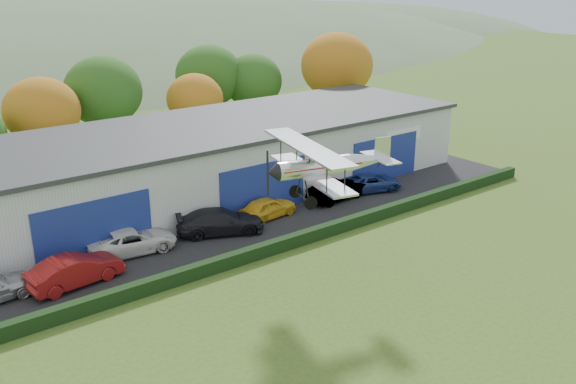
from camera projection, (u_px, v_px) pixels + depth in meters
apron at (248, 223)px, 41.61m from camera, size 48.00×9.00×0.05m
hedge at (292, 241)px, 37.91m from camera, size 46.00×0.60×0.80m
hangar at (217, 157)px, 47.10m from camera, size 40.60×12.60×5.30m
tree_belt at (97, 100)px, 53.17m from camera, size 75.70×13.22×10.12m
car_1 at (75, 270)px, 33.11m from camera, size 5.24×2.35×1.67m
car_2 at (132, 241)px, 37.01m from camera, size 5.50×3.01×1.46m
car_3 at (220, 221)px, 39.73m from camera, size 6.03×4.34×1.62m
car_4 at (267, 208)px, 42.27m from camera, size 4.45×2.18×1.46m
car_5 at (337, 190)px, 45.57m from camera, size 4.99×2.06×1.61m
car_6 at (371, 182)px, 47.56m from camera, size 5.26×3.63×1.34m
biplane at (325, 164)px, 31.71m from camera, size 7.15×8.12×3.03m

